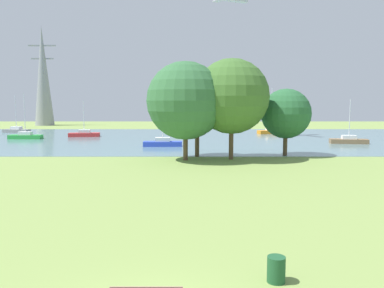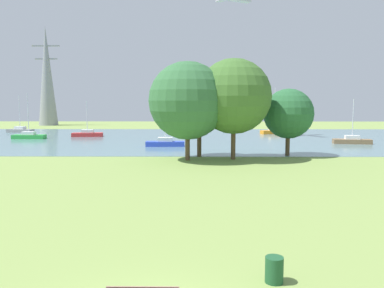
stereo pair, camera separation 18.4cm
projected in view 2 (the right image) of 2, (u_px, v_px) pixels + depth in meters
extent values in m
plane|color=#7F994C|center=(180.00, 171.00, 31.44)|extent=(160.00, 160.00, 0.00)
cylinder|color=#1E512D|center=(274.00, 270.00, 11.91)|extent=(0.56, 0.56, 0.80)
cube|color=slate|center=(187.00, 138.00, 59.28)|extent=(140.00, 40.00, 0.02)
cube|color=blue|center=(165.00, 144.00, 48.57)|extent=(4.84, 1.63, 0.60)
cube|color=white|center=(165.00, 139.00, 48.51)|extent=(1.83, 1.15, 0.50)
cylinder|color=silver|center=(165.00, 121.00, 48.26)|extent=(0.10, 0.10, 5.18)
cube|color=gray|center=(20.00, 131.00, 70.61)|extent=(5.00, 2.44, 0.60)
cube|color=white|center=(20.00, 128.00, 70.55)|extent=(1.99, 1.44, 0.50)
cylinder|color=silver|center=(19.00, 112.00, 70.25)|extent=(0.10, 0.10, 6.13)
cube|color=green|center=(29.00, 137.00, 58.42)|extent=(4.81, 1.54, 0.60)
cube|color=white|center=(29.00, 133.00, 58.36)|extent=(1.81, 1.11, 0.50)
cylinder|color=silver|center=(28.00, 114.00, 58.06)|extent=(0.10, 0.10, 6.18)
cube|color=brown|center=(352.00, 141.00, 51.50)|extent=(4.97, 2.18, 0.60)
cube|color=white|center=(352.00, 137.00, 51.44)|extent=(1.94, 1.35, 0.50)
cylinder|color=silver|center=(353.00, 119.00, 51.19)|extent=(0.10, 0.10, 5.29)
cube|color=orange|center=(274.00, 132.00, 67.69)|extent=(5.03, 2.80, 0.60)
cube|color=white|center=(274.00, 129.00, 67.63)|extent=(2.04, 1.57, 0.50)
cylinder|color=silver|center=(275.00, 109.00, 67.27)|extent=(0.10, 0.10, 7.34)
cube|color=red|center=(87.00, 135.00, 62.13)|extent=(4.95, 2.11, 0.60)
cube|color=white|center=(87.00, 131.00, 62.07)|extent=(1.93, 1.32, 0.50)
cylinder|color=silver|center=(87.00, 117.00, 61.82)|extent=(0.10, 0.10, 5.11)
cylinder|color=brown|center=(188.00, 144.00, 36.88)|extent=(0.44, 0.44, 3.06)
sphere|color=#34693C|center=(187.00, 101.00, 36.44)|extent=(7.33, 7.33, 7.33)
cylinder|color=brown|center=(199.00, 142.00, 39.40)|extent=(0.44, 0.44, 2.88)
sphere|color=#38723B|center=(199.00, 112.00, 39.07)|extent=(4.69, 4.69, 4.69)
cylinder|color=brown|center=(233.00, 141.00, 37.45)|extent=(0.44, 0.44, 3.53)
sphere|color=#406B2D|center=(234.00, 96.00, 36.99)|extent=(7.17, 7.17, 7.17)
cylinder|color=brown|center=(288.00, 143.00, 40.01)|extent=(0.44, 0.44, 2.54)
sphere|color=#2A6337|center=(288.00, 114.00, 39.68)|extent=(5.09, 5.09, 5.09)
cone|color=gray|center=(47.00, 76.00, 91.80)|extent=(4.40, 4.40, 23.23)
cube|color=gray|center=(46.00, 46.00, 91.06)|extent=(6.40, 0.30, 0.30)
cube|color=gray|center=(46.00, 59.00, 91.38)|extent=(5.20, 0.30, 0.30)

